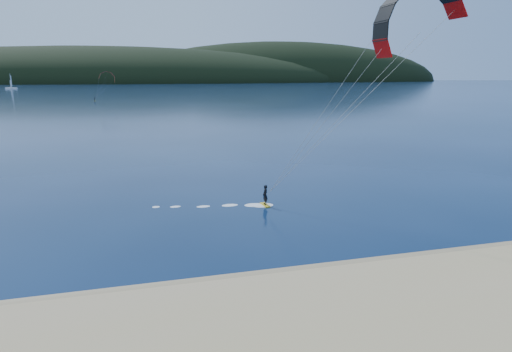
# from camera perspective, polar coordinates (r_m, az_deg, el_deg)

# --- Properties ---
(ground) EXTENTS (1800.00, 1800.00, 0.00)m
(ground) POSITION_cam_1_polar(r_m,az_deg,el_deg) (22.50, 3.95, -18.43)
(ground) COLOR #071934
(ground) RESTS_ON ground
(wet_sand) EXTENTS (220.00, 2.50, 0.10)m
(wet_sand) POSITION_cam_1_polar(r_m,az_deg,el_deg) (26.23, 0.69, -13.41)
(wet_sand) COLOR #927C55
(wet_sand) RESTS_ON ground
(headland) EXTENTS (1200.00, 310.00, 140.00)m
(headland) POSITION_cam_1_polar(r_m,az_deg,el_deg) (763.52, -14.76, 11.70)
(headland) COLOR black
(headland) RESTS_ON ground
(kitesurfer_near) EXTENTS (25.44, 9.06, 19.16)m
(kitesurfer_near) POSITION_cam_1_polar(r_m,az_deg,el_deg) (37.89, 19.56, 16.31)
(kitesurfer_near) COLOR yellow
(kitesurfer_near) RESTS_ON ground
(kitesurfer_far) EXTENTS (10.48, 6.82, 12.55)m
(kitesurfer_far) POSITION_cam_1_polar(r_m,az_deg,el_deg) (212.23, -18.84, 11.76)
(kitesurfer_far) COLOR yellow
(kitesurfer_far) RESTS_ON ground
(sailboat) EXTENTS (9.10, 6.00, 13.25)m
(sailboat) POSITION_cam_1_polar(r_m,az_deg,el_deg) (432.96, -29.19, 9.97)
(sailboat) COLOR white
(sailboat) RESTS_ON ground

